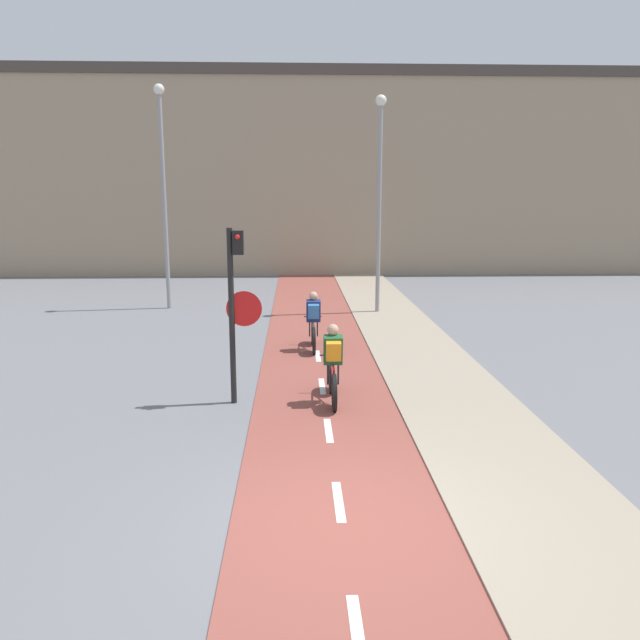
{
  "coord_description": "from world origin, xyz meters",
  "views": [
    {
      "loc": [
        -0.54,
        -6.98,
        3.93
      ],
      "look_at": [
        0.0,
        6.66,
        1.2
      ],
      "focal_mm": 35.0,
      "sensor_mm": 36.0,
      "label": 1
    }
  ],
  "objects_px": {
    "traffic_light_pole": "(236,297)",
    "cyclist_near": "(333,366)",
    "street_lamp_far": "(163,176)",
    "cyclist_far": "(313,323)",
    "street_lamp_sidewalk": "(379,184)"
  },
  "relations": [
    {
      "from": "traffic_light_pole",
      "to": "cyclist_far",
      "type": "xyz_separation_m",
      "value": [
        1.57,
        4.12,
        -1.35
      ]
    },
    {
      "from": "traffic_light_pole",
      "to": "street_lamp_far",
      "type": "height_order",
      "value": "street_lamp_far"
    },
    {
      "from": "street_lamp_far",
      "to": "cyclist_far",
      "type": "distance_m",
      "value": 8.92
    },
    {
      "from": "cyclist_near",
      "to": "cyclist_far",
      "type": "relative_size",
      "value": 1.04
    },
    {
      "from": "cyclist_near",
      "to": "cyclist_far",
      "type": "distance_m",
      "value": 4.2
    },
    {
      "from": "traffic_light_pole",
      "to": "street_lamp_sidewalk",
      "type": "xyz_separation_m",
      "value": [
        3.9,
        9.3,
        2.25
      ]
    },
    {
      "from": "traffic_light_pole",
      "to": "street_lamp_sidewalk",
      "type": "bearing_deg",
      "value": 67.22
    },
    {
      "from": "street_lamp_far",
      "to": "street_lamp_sidewalk",
      "type": "bearing_deg",
      "value": -9.1
    },
    {
      "from": "street_lamp_sidewalk",
      "to": "cyclist_near",
      "type": "height_order",
      "value": "street_lamp_sidewalk"
    },
    {
      "from": "street_lamp_far",
      "to": "street_lamp_sidewalk",
      "type": "xyz_separation_m",
      "value": [
        7.28,
        -1.17,
        -0.25
      ]
    },
    {
      "from": "traffic_light_pole",
      "to": "cyclist_near",
      "type": "relative_size",
      "value": 1.88
    },
    {
      "from": "traffic_light_pole",
      "to": "street_lamp_sidewalk",
      "type": "height_order",
      "value": "street_lamp_sidewalk"
    },
    {
      "from": "traffic_light_pole",
      "to": "cyclist_near",
      "type": "xyz_separation_m",
      "value": [
        1.83,
        -0.07,
        -1.34
      ]
    },
    {
      "from": "traffic_light_pole",
      "to": "cyclist_near",
      "type": "bearing_deg",
      "value": -2.12
    },
    {
      "from": "street_lamp_far",
      "to": "cyclist_far",
      "type": "height_order",
      "value": "street_lamp_far"
    }
  ]
}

